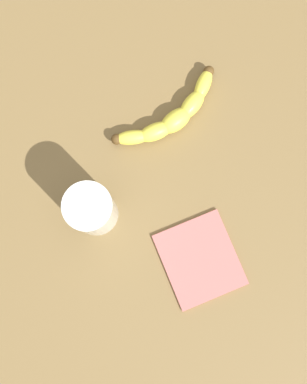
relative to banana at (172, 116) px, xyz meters
The scene contains 4 objects.
wooden_tabletop 16.39cm from the banana, 46.70° to the left, with size 120.00×120.00×3.00cm, color brown.
banana is the anchor object (origin of this frame).
smoothie_glass 20.85cm from the banana, 37.34° to the left, with size 7.29×7.29×11.63cm.
folded_napkin 24.17cm from the banana, 85.70° to the left, with size 11.63×13.06×0.60cm, color #BC6660.
Camera 1 is at (-1.94, 10.36, 80.81)cm, focal length 44.20 mm.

